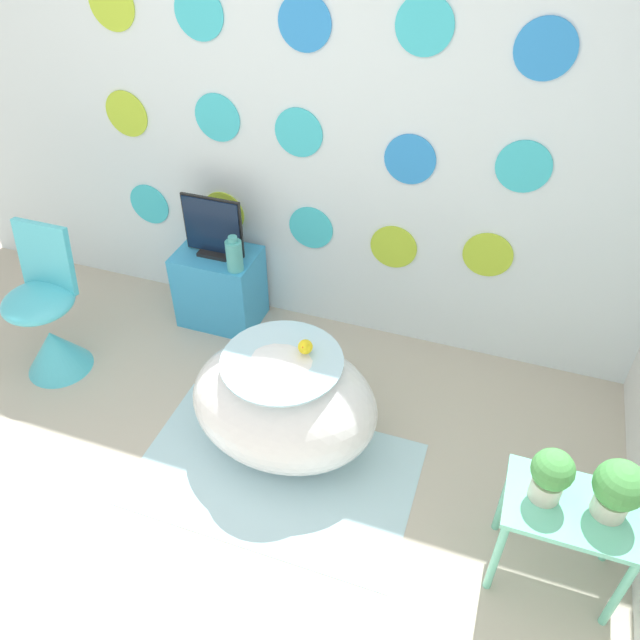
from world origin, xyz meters
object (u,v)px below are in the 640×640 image
Objects in this scene: potted_plant_right at (618,488)px; bathtub at (284,403)px; chair at (49,327)px; tv at (213,229)px; vase at (234,255)px; potted_plant_left at (551,474)px.

bathtub is at bearing 169.46° from potted_plant_right.
potted_plant_right is at bearing -7.53° from chair.
vase is at bearing -31.24° from tv.
potted_plant_left is at bearing -29.46° from tv.
tv is at bearing 148.76° from vase.
bathtub is at bearing -4.57° from chair.
tv is at bearing 45.50° from chair.
tv reaches higher than bathtub.
vase is (0.17, -0.10, -0.07)m from tv.
potted_plant_right is (0.22, 0.01, 0.01)m from potted_plant_left.
bathtub is 1.05× the size of chair.
bathtub is 3.51× the size of potted_plant_right.
vase is 2.10m from potted_plant_right.
tv is (0.66, 0.67, 0.34)m from chair.
potted_plant_left is at bearing -29.28° from vase.
potted_plant_right is at bearing -26.67° from tv.
tv is at bearing 153.33° from potted_plant_right.
chair reaches higher than potted_plant_right.
bathtub is 1.19m from potted_plant_left.
potted_plant_right reaches higher than potted_plant_left.
chair is at bearing 171.70° from potted_plant_left.
bathtub is 0.91m from vase.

